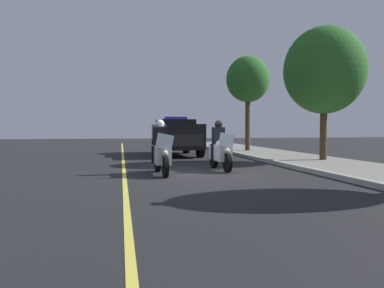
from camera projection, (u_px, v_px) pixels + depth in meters
The scene contains 9 objects.
ground_plane at pixel (198, 173), 11.81m from camera, with size 80.00×80.00×0.00m, color black.
curb_strip at pixel (304, 169), 12.50m from camera, with size 48.00×0.24×0.15m, color #9E9B93.
sidewalk_strip at pixel (355, 168), 12.86m from camera, with size 48.00×3.60×0.10m, color gray.
lane_stripe_center at pixel (124, 175), 11.37m from camera, with size 48.00×0.12×0.01m, color #E0D14C.
police_motorcycle_lead_left at pixel (161, 152), 11.54m from camera, with size 2.14×0.60×1.72m.
police_motorcycle_lead_right at pixel (220, 150), 12.72m from camera, with size 2.14×0.60×1.72m.
police_suv at pixel (176, 135), 19.56m from camera, with size 5.00×2.29×2.05m.
tree_mid_block at pixel (324, 71), 15.64m from camera, with size 3.40×3.40×5.64m.
tree_far_back at pixel (248, 80), 22.15m from camera, with size 2.59×2.59×5.66m.
Camera 1 is at (11.51, -2.41, 1.45)m, focal length 34.60 mm.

